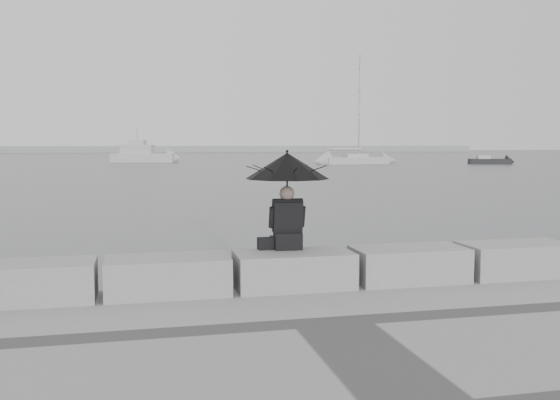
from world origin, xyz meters
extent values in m
plane|color=#4C4F52|center=(0.00, 0.00, 0.00)|extent=(360.00, 360.00, 0.00)
cube|color=gray|center=(-3.40, -0.45, 0.75)|extent=(1.60, 0.80, 0.50)
cube|color=gray|center=(-1.70, -0.45, 0.75)|extent=(1.60, 0.80, 0.50)
cube|color=gray|center=(0.00, -0.45, 0.75)|extent=(1.60, 0.80, 0.50)
cube|color=gray|center=(1.70, -0.45, 0.75)|extent=(1.60, 0.80, 0.50)
cube|color=gray|center=(3.40, -0.45, 0.75)|extent=(1.60, 0.80, 0.50)
sphere|color=#726056|center=(-0.02, -0.15, 1.78)|extent=(0.21, 0.21, 0.21)
cylinder|color=black|center=(-0.02, -0.16, 1.85)|extent=(0.02, 0.02, 1.00)
cone|color=black|center=(-0.02, -0.16, 2.17)|extent=(1.18, 1.18, 0.36)
sphere|color=black|center=(-0.02, -0.16, 2.37)|extent=(0.04, 0.04, 0.04)
cube|color=black|center=(-0.31, -0.16, 1.08)|extent=(0.26, 0.15, 0.17)
cube|color=gray|center=(0.00, 155.00, 0.80)|extent=(180.00, 6.00, 1.60)
cube|color=#B8B8BA|center=(22.71, 60.23, 0.35)|extent=(7.96, 3.30, 0.90)
cube|color=#B8B8BA|center=(22.71, 60.23, 0.95)|extent=(2.88, 1.91, 0.50)
cylinder|color=gray|center=(22.71, 60.23, 6.80)|extent=(0.16, 0.16, 12.00)
cylinder|color=gray|center=(22.71, 60.23, 1.60)|extent=(4.33, 0.62, 0.10)
cube|color=#B8B8BA|center=(-1.20, 72.67, 0.50)|extent=(8.38, 4.70, 1.20)
cube|color=#B8B8BA|center=(-1.20, 72.67, 1.60)|extent=(4.39, 3.12, 1.20)
cube|color=#B8B8BA|center=(-1.20, 72.67, 2.50)|extent=(2.32, 2.05, 0.60)
cylinder|color=gray|center=(-1.20, 72.67, 3.60)|extent=(0.08, 0.08, 1.60)
cube|color=black|center=(38.23, 57.10, 0.25)|extent=(4.98, 3.00, 0.70)
cube|color=#B8B8BA|center=(38.23, 57.10, 0.75)|extent=(1.72, 1.58, 0.50)
camera|label=1|loc=(-2.06, -8.60, 2.49)|focal=40.00mm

